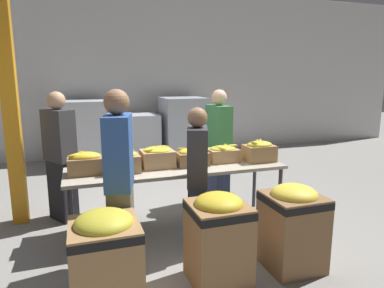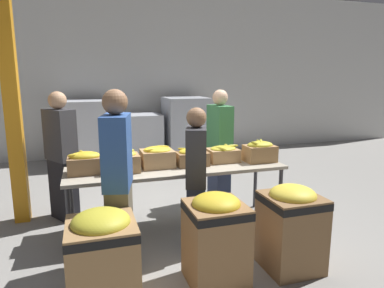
{
  "view_description": "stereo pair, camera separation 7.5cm",
  "coord_description": "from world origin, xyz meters",
  "px_view_note": "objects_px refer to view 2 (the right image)",
  "views": [
    {
      "loc": [
        -1.12,
        -3.95,
        1.88
      ],
      "look_at": [
        0.2,
        0.02,
        1.07
      ],
      "focal_mm": 32.0,
      "sensor_mm": 36.0,
      "label": 1
    },
    {
      "loc": [
        -1.05,
        -3.97,
        1.88
      ],
      "look_at": [
        0.2,
        0.02,
        1.07
      ],
      "focal_mm": 32.0,
      "sensor_mm": 36.0,
      "label": 2
    }
  ],
  "objects_px": {
    "banana_box_3": "(192,157)",
    "volunteer_3": "(196,181)",
    "donation_bin_1": "(216,236)",
    "donation_bin_2": "(291,225)",
    "banana_box_0": "(85,162)",
    "donation_bin_0": "(103,254)",
    "support_pillar": "(9,68)",
    "pallet_stack_2": "(86,133)",
    "sorting_table": "(177,171)",
    "banana_box_5": "(260,151)",
    "volunteer_1": "(118,182)",
    "volunteer_2": "(62,157)",
    "pallet_stack_0": "(186,129)",
    "pallet_stack_1": "(142,138)",
    "banana_box_4": "(223,153)",
    "banana_box_1": "(122,161)",
    "volunteer_0": "(219,148)",
    "banana_box_2": "(157,157)"
  },
  "relations": [
    {
      "from": "banana_box_3",
      "to": "volunteer_3",
      "type": "relative_size",
      "value": 0.25
    },
    {
      "from": "donation_bin_1",
      "to": "donation_bin_2",
      "type": "relative_size",
      "value": 1.0
    },
    {
      "from": "banana_box_0",
      "to": "donation_bin_1",
      "type": "xyz_separation_m",
      "value": [
        1.11,
        -1.28,
        -0.47
      ]
    },
    {
      "from": "donation_bin_0",
      "to": "donation_bin_2",
      "type": "relative_size",
      "value": 0.96
    },
    {
      "from": "donation_bin_1",
      "to": "support_pillar",
      "type": "xyz_separation_m",
      "value": [
        -1.95,
        2.08,
        1.54
      ]
    },
    {
      "from": "pallet_stack_2",
      "to": "donation_bin_0",
      "type": "bearing_deg",
      "value": -89.18
    },
    {
      "from": "sorting_table",
      "to": "pallet_stack_2",
      "type": "relative_size",
      "value": 1.9
    },
    {
      "from": "donation_bin_2",
      "to": "pallet_stack_2",
      "type": "relative_size",
      "value": 0.61
    },
    {
      "from": "banana_box_5",
      "to": "volunteer_3",
      "type": "height_order",
      "value": "volunteer_3"
    },
    {
      "from": "volunteer_1",
      "to": "donation_bin_0",
      "type": "bearing_deg",
      "value": 172.17
    },
    {
      "from": "banana_box_3",
      "to": "donation_bin_1",
      "type": "xyz_separation_m",
      "value": [
        -0.17,
        -1.26,
        -0.45
      ]
    },
    {
      "from": "sorting_table",
      "to": "donation_bin_2",
      "type": "height_order",
      "value": "donation_bin_2"
    },
    {
      "from": "volunteer_2",
      "to": "donation_bin_0",
      "type": "xyz_separation_m",
      "value": [
        0.4,
        -1.99,
        -0.41
      ]
    },
    {
      "from": "banana_box_3",
      "to": "pallet_stack_0",
      "type": "xyz_separation_m",
      "value": [
        0.99,
        3.61,
        -0.2
      ]
    },
    {
      "from": "sorting_table",
      "to": "pallet_stack_1",
      "type": "height_order",
      "value": "pallet_stack_1"
    },
    {
      "from": "volunteer_2",
      "to": "volunteer_3",
      "type": "distance_m",
      "value": 1.96
    },
    {
      "from": "banana_box_0",
      "to": "donation_bin_0",
      "type": "bearing_deg",
      "value": -85.43
    },
    {
      "from": "volunteer_3",
      "to": "support_pillar",
      "type": "xyz_separation_m",
      "value": [
        -1.98,
        1.41,
        1.22
      ]
    },
    {
      "from": "volunteer_3",
      "to": "banana_box_4",
      "type": "bearing_deg",
      "value": -22.21
    },
    {
      "from": "sorting_table",
      "to": "pallet_stack_2",
      "type": "distance_m",
      "value": 3.93
    },
    {
      "from": "banana_box_0",
      "to": "banana_box_3",
      "type": "xyz_separation_m",
      "value": [
        1.28,
        -0.02,
        -0.02
      ]
    },
    {
      "from": "donation_bin_0",
      "to": "pallet_stack_0",
      "type": "xyz_separation_m",
      "value": [
        2.16,
        4.87,
        0.27
      ]
    },
    {
      "from": "banana_box_1",
      "to": "donation_bin_1",
      "type": "xyz_separation_m",
      "value": [
        0.7,
        -1.22,
        -0.47
      ]
    },
    {
      "from": "donation_bin_1",
      "to": "volunteer_3",
      "type": "bearing_deg",
      "value": 87.41
    },
    {
      "from": "volunteer_1",
      "to": "banana_box_1",
      "type": "bearing_deg",
      "value": 3.71
    },
    {
      "from": "banana_box_5",
      "to": "donation_bin_0",
      "type": "bearing_deg",
      "value": -150.33
    },
    {
      "from": "pallet_stack_1",
      "to": "banana_box_4",
      "type": "bearing_deg",
      "value": -82.44
    },
    {
      "from": "banana_box_1",
      "to": "volunteer_3",
      "type": "distance_m",
      "value": 0.93
    },
    {
      "from": "banana_box_4",
      "to": "volunteer_1",
      "type": "height_order",
      "value": "volunteer_1"
    },
    {
      "from": "banana_box_4",
      "to": "pallet_stack_2",
      "type": "height_order",
      "value": "pallet_stack_2"
    },
    {
      "from": "banana_box_0",
      "to": "banana_box_4",
      "type": "relative_size",
      "value": 0.93
    },
    {
      "from": "volunteer_2",
      "to": "pallet_stack_2",
      "type": "bearing_deg",
      "value": 140.68
    },
    {
      "from": "banana_box_1",
      "to": "volunteer_2",
      "type": "height_order",
      "value": "volunteer_2"
    },
    {
      "from": "banana_box_1",
      "to": "pallet_stack_1",
      "type": "xyz_separation_m",
      "value": [
        0.83,
        3.74,
        -0.4
      ]
    },
    {
      "from": "banana_box_0",
      "to": "pallet_stack_0",
      "type": "relative_size",
      "value": 0.27
    },
    {
      "from": "donation_bin_0",
      "to": "volunteer_0",
      "type": "bearing_deg",
      "value": 46.7
    },
    {
      "from": "banana_box_4",
      "to": "support_pillar",
      "type": "xyz_separation_m",
      "value": [
        -2.57,
        0.75,
        1.09
      ]
    },
    {
      "from": "banana_box_2",
      "to": "pallet_stack_2",
      "type": "distance_m",
      "value": 3.82
    },
    {
      "from": "pallet_stack_0",
      "to": "donation_bin_0",
      "type": "bearing_deg",
      "value": -113.96
    },
    {
      "from": "volunteer_0",
      "to": "volunteer_3",
      "type": "xyz_separation_m",
      "value": [
        -0.78,
        -1.26,
        -0.07
      ]
    },
    {
      "from": "banana_box_0",
      "to": "pallet_stack_0",
      "type": "height_order",
      "value": "pallet_stack_0"
    },
    {
      "from": "banana_box_2",
      "to": "volunteer_3",
      "type": "bearing_deg",
      "value": -65.54
    },
    {
      "from": "donation_bin_2",
      "to": "support_pillar",
      "type": "height_order",
      "value": "support_pillar"
    },
    {
      "from": "banana_box_3",
      "to": "volunteer_1",
      "type": "relative_size",
      "value": 0.22
    },
    {
      "from": "banana_box_5",
      "to": "banana_box_4",
      "type": "bearing_deg",
      "value": 163.14
    },
    {
      "from": "banana_box_1",
      "to": "banana_box_2",
      "type": "bearing_deg",
      "value": 11.79
    },
    {
      "from": "banana_box_0",
      "to": "banana_box_3",
      "type": "height_order",
      "value": "banana_box_0"
    },
    {
      "from": "banana_box_5",
      "to": "donation_bin_0",
      "type": "height_order",
      "value": "banana_box_5"
    },
    {
      "from": "volunteer_1",
      "to": "pallet_stack_0",
      "type": "height_order",
      "value": "volunteer_1"
    },
    {
      "from": "volunteer_0",
      "to": "volunteer_2",
      "type": "relative_size",
      "value": 1.0
    }
  ]
}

